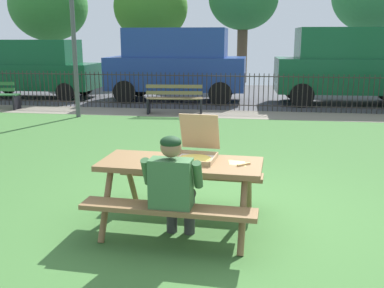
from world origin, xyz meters
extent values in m
cube|color=#3E6D32|center=(0.00, 2.06, -0.01)|extent=(28.00, 12.12, 0.02)
cube|color=gray|center=(0.00, 7.42, 0.00)|extent=(28.00, 1.40, 0.01)
cube|color=#424247|center=(0.00, 11.94, -0.01)|extent=(28.00, 7.64, 0.01)
cube|color=brown|center=(-0.55, -0.40, 0.74)|extent=(1.83, 0.84, 0.06)
cube|color=brown|center=(-0.57, -1.00, 0.44)|extent=(1.81, 0.36, 0.05)
cube|color=brown|center=(-0.52, 0.20, 0.44)|extent=(1.81, 0.36, 0.05)
cylinder|color=brown|center=(-1.30, -0.78, 0.35)|extent=(0.09, 0.44, 0.74)
cylinder|color=brown|center=(-1.26, 0.05, 0.35)|extent=(0.09, 0.44, 0.74)
cylinder|color=brown|center=(0.17, -0.84, 0.35)|extent=(0.09, 0.44, 0.74)
cylinder|color=brown|center=(0.21, -0.02, 0.35)|extent=(0.09, 0.44, 0.74)
cube|color=tan|center=(-0.40, -0.32, 0.78)|extent=(0.50, 0.50, 0.01)
cube|color=silver|center=(-0.40, -0.32, 0.78)|extent=(0.46, 0.46, 0.00)
cube|color=tan|center=(-0.42, -0.54, 0.80)|extent=(0.45, 0.06, 0.04)
cube|color=tan|center=(-0.38, -0.10, 0.80)|extent=(0.45, 0.06, 0.04)
cube|color=tan|center=(-0.62, -0.30, 0.80)|extent=(0.06, 0.45, 0.04)
cube|color=tan|center=(-0.18, -0.34, 0.80)|extent=(0.06, 0.45, 0.04)
cube|color=tan|center=(-0.38, -0.09, 1.05)|extent=(0.47, 0.21, 0.43)
cylinder|color=tan|center=(-0.40, -0.32, 0.79)|extent=(0.39, 0.39, 0.01)
cylinder|color=#EED058|center=(-0.40, -0.32, 0.80)|extent=(0.36, 0.36, 0.00)
pyramid|color=#F0D97B|center=(0.08, -0.36, 0.78)|extent=(0.26, 0.27, 0.01)
cube|color=tan|center=(0.16, -0.44, 0.78)|extent=(0.15, 0.14, 0.02)
cylinder|color=#323232|center=(-0.62, -0.57, 0.22)|extent=(0.12, 0.12, 0.44)
cylinder|color=#323232|center=(-0.63, -0.78, 0.47)|extent=(0.17, 0.43, 0.15)
cylinder|color=#323232|center=(-0.42, -0.58, 0.22)|extent=(0.12, 0.12, 0.44)
cylinder|color=#323232|center=(-0.43, -0.79, 0.47)|extent=(0.17, 0.43, 0.15)
cube|color=#386638|center=(-0.54, -1.00, 0.70)|extent=(0.43, 0.24, 0.52)
cylinder|color=#386638|center=(-0.80, -0.93, 0.80)|extent=(0.10, 0.21, 0.31)
cylinder|color=#386638|center=(-0.28, -0.96, 0.80)|extent=(0.10, 0.21, 0.31)
sphere|color=#8C6647|center=(-0.54, -0.98, 1.08)|extent=(0.21, 0.21, 0.21)
ellipsoid|color=black|center=(-0.54, -0.99, 1.13)|extent=(0.21, 0.20, 0.12)
cylinder|color=#2D2823|center=(0.00, 8.12, 1.03)|extent=(18.75, 0.03, 0.03)
cylinder|color=#2D2823|center=(0.00, 8.12, 0.17)|extent=(18.75, 0.03, 0.03)
cylinder|color=#2D2823|center=(-8.03, 8.12, 0.56)|extent=(0.02, 0.02, 1.12)
cylinder|color=#2D2823|center=(-7.89, 8.12, 0.56)|extent=(0.02, 0.02, 1.12)
cylinder|color=#2D2823|center=(-7.75, 8.12, 0.56)|extent=(0.02, 0.02, 1.12)
cylinder|color=#2D2823|center=(-7.61, 8.12, 0.56)|extent=(0.02, 0.02, 1.12)
cylinder|color=#2D2823|center=(-7.47, 8.12, 0.56)|extent=(0.02, 0.02, 1.12)
cylinder|color=#2D2823|center=(-7.33, 8.12, 0.56)|extent=(0.02, 0.02, 1.12)
cylinder|color=#2D2823|center=(-7.19, 8.12, 0.56)|extent=(0.02, 0.02, 1.12)
cylinder|color=#2D2823|center=(-7.05, 8.12, 0.56)|extent=(0.02, 0.02, 1.12)
cylinder|color=#2D2823|center=(-6.91, 8.12, 0.56)|extent=(0.02, 0.02, 1.12)
cylinder|color=#2D2823|center=(-6.77, 8.12, 0.56)|extent=(0.02, 0.02, 1.12)
cylinder|color=#2D2823|center=(-6.63, 8.12, 0.56)|extent=(0.02, 0.02, 1.12)
cylinder|color=#2D2823|center=(-6.48, 8.12, 0.56)|extent=(0.02, 0.02, 1.12)
cylinder|color=#2D2823|center=(-6.34, 8.12, 0.56)|extent=(0.02, 0.02, 1.12)
cylinder|color=#2D2823|center=(-6.20, 8.12, 0.56)|extent=(0.02, 0.02, 1.12)
cylinder|color=#2D2823|center=(-6.06, 8.12, 0.56)|extent=(0.02, 0.02, 1.12)
cylinder|color=#2D2823|center=(-5.92, 8.12, 0.56)|extent=(0.02, 0.02, 1.12)
cylinder|color=#2D2823|center=(-5.78, 8.12, 0.56)|extent=(0.02, 0.02, 1.12)
cylinder|color=#2D2823|center=(-5.64, 8.12, 0.56)|extent=(0.02, 0.02, 1.12)
cylinder|color=#2D2823|center=(-5.50, 8.12, 0.56)|extent=(0.02, 0.02, 1.12)
cylinder|color=#2D2823|center=(-5.36, 8.12, 0.56)|extent=(0.02, 0.02, 1.12)
cylinder|color=#2D2823|center=(-5.22, 8.12, 0.56)|extent=(0.02, 0.02, 1.12)
cylinder|color=#2D2823|center=(-5.07, 8.12, 0.56)|extent=(0.02, 0.02, 1.12)
cylinder|color=#2D2823|center=(-4.93, 8.12, 0.56)|extent=(0.02, 0.02, 1.12)
cylinder|color=#2D2823|center=(-4.79, 8.12, 0.56)|extent=(0.02, 0.02, 1.12)
cylinder|color=#2D2823|center=(-4.65, 8.12, 0.56)|extent=(0.02, 0.02, 1.12)
cylinder|color=#2D2823|center=(-4.51, 8.12, 0.56)|extent=(0.02, 0.02, 1.12)
cylinder|color=#2D2823|center=(-4.37, 8.12, 0.56)|extent=(0.02, 0.02, 1.12)
cylinder|color=#2D2823|center=(-4.23, 8.12, 0.56)|extent=(0.02, 0.02, 1.12)
cylinder|color=#2D2823|center=(-4.09, 8.12, 0.56)|extent=(0.02, 0.02, 1.12)
cylinder|color=#2D2823|center=(-3.95, 8.12, 0.56)|extent=(0.02, 0.02, 1.12)
cylinder|color=#2D2823|center=(-3.81, 8.12, 0.56)|extent=(0.02, 0.02, 1.12)
cylinder|color=#2D2823|center=(-3.67, 8.12, 0.56)|extent=(0.02, 0.02, 1.12)
cylinder|color=#2D2823|center=(-3.52, 8.12, 0.56)|extent=(0.02, 0.02, 1.12)
cylinder|color=#2D2823|center=(-3.38, 8.12, 0.56)|extent=(0.02, 0.02, 1.12)
cylinder|color=#2D2823|center=(-3.24, 8.12, 0.56)|extent=(0.02, 0.02, 1.12)
cylinder|color=#2D2823|center=(-3.10, 8.12, 0.56)|extent=(0.02, 0.02, 1.12)
cylinder|color=#2D2823|center=(-2.96, 8.12, 0.56)|extent=(0.02, 0.02, 1.12)
cylinder|color=#2D2823|center=(-2.82, 8.12, 0.56)|extent=(0.02, 0.02, 1.12)
cylinder|color=#2D2823|center=(-2.68, 8.12, 0.56)|extent=(0.02, 0.02, 1.12)
cylinder|color=#2D2823|center=(-2.54, 8.12, 0.56)|extent=(0.02, 0.02, 1.12)
cylinder|color=#2D2823|center=(-2.40, 8.12, 0.56)|extent=(0.02, 0.02, 1.12)
cylinder|color=#2D2823|center=(-2.26, 8.12, 0.56)|extent=(0.02, 0.02, 1.12)
cylinder|color=#2D2823|center=(-2.11, 8.12, 0.56)|extent=(0.02, 0.02, 1.12)
cylinder|color=#2D2823|center=(-1.97, 8.12, 0.56)|extent=(0.02, 0.02, 1.12)
cylinder|color=#2D2823|center=(-1.83, 8.12, 0.56)|extent=(0.02, 0.02, 1.12)
cylinder|color=#2D2823|center=(-1.69, 8.12, 0.56)|extent=(0.02, 0.02, 1.12)
cylinder|color=#2D2823|center=(-1.55, 8.12, 0.56)|extent=(0.02, 0.02, 1.12)
cylinder|color=#2D2823|center=(-1.41, 8.12, 0.56)|extent=(0.02, 0.02, 1.12)
cylinder|color=#2D2823|center=(-1.27, 8.12, 0.56)|extent=(0.02, 0.02, 1.12)
cylinder|color=#2D2823|center=(-1.13, 8.12, 0.56)|extent=(0.02, 0.02, 1.12)
cylinder|color=#2D2823|center=(-0.99, 8.12, 0.56)|extent=(0.02, 0.02, 1.12)
cylinder|color=#2D2823|center=(-0.85, 8.12, 0.56)|extent=(0.02, 0.02, 1.12)
cylinder|color=#2D2823|center=(-0.70, 8.12, 0.56)|extent=(0.02, 0.02, 1.12)
cylinder|color=#2D2823|center=(-0.56, 8.12, 0.56)|extent=(0.02, 0.02, 1.12)
cylinder|color=#2D2823|center=(-0.42, 8.12, 0.56)|extent=(0.02, 0.02, 1.12)
cylinder|color=#2D2823|center=(-0.28, 8.12, 0.56)|extent=(0.02, 0.02, 1.12)
cylinder|color=#2D2823|center=(-0.14, 8.12, 0.56)|extent=(0.02, 0.02, 1.12)
cylinder|color=#2D2823|center=(0.00, 8.12, 0.56)|extent=(0.02, 0.02, 1.12)
cylinder|color=#2D2823|center=(0.14, 8.12, 0.56)|extent=(0.02, 0.02, 1.12)
cylinder|color=#2D2823|center=(0.28, 8.12, 0.56)|extent=(0.02, 0.02, 1.12)
cylinder|color=#2D2823|center=(0.42, 8.12, 0.56)|extent=(0.02, 0.02, 1.12)
cylinder|color=#2D2823|center=(0.56, 8.12, 0.56)|extent=(0.02, 0.02, 1.12)
cylinder|color=#2D2823|center=(0.70, 8.12, 0.56)|extent=(0.02, 0.02, 1.12)
cylinder|color=#2D2823|center=(0.85, 8.12, 0.56)|extent=(0.02, 0.02, 1.12)
cylinder|color=#2D2823|center=(0.99, 8.12, 0.56)|extent=(0.02, 0.02, 1.12)
cylinder|color=#2D2823|center=(1.13, 8.12, 0.56)|extent=(0.02, 0.02, 1.12)
cylinder|color=#2D2823|center=(1.27, 8.12, 0.56)|extent=(0.02, 0.02, 1.12)
cylinder|color=#2D2823|center=(1.41, 8.12, 0.56)|extent=(0.02, 0.02, 1.12)
cylinder|color=#2D2823|center=(1.55, 8.12, 0.56)|extent=(0.02, 0.02, 1.12)
cylinder|color=#2D2823|center=(1.69, 8.12, 0.56)|extent=(0.02, 0.02, 1.12)
cylinder|color=#2D2823|center=(1.83, 8.12, 0.56)|extent=(0.02, 0.02, 1.12)
cylinder|color=#2D2823|center=(1.97, 8.12, 0.56)|extent=(0.02, 0.02, 1.12)
cylinder|color=#2D2823|center=(2.11, 8.12, 0.56)|extent=(0.02, 0.02, 1.12)
cylinder|color=#2D2823|center=(2.26, 8.12, 0.56)|extent=(0.02, 0.02, 1.12)
cylinder|color=#2D2823|center=(2.40, 8.12, 0.56)|extent=(0.02, 0.02, 1.12)
cylinder|color=#2D2823|center=(2.54, 8.12, 0.56)|extent=(0.02, 0.02, 1.12)
cylinder|color=#2D2823|center=(2.68, 8.12, 0.56)|extent=(0.02, 0.02, 1.12)
cylinder|color=#2D2823|center=(2.82, 8.12, 0.56)|extent=(0.02, 0.02, 1.12)
cylinder|color=#2D2823|center=(2.96, 8.12, 0.56)|extent=(0.02, 0.02, 1.12)
cylinder|color=#2D2823|center=(3.10, 8.12, 0.56)|extent=(0.02, 0.02, 1.12)
cylinder|color=#2D2823|center=(3.24, 8.12, 0.56)|extent=(0.02, 0.02, 1.12)
cylinder|color=#2D2823|center=(3.38, 8.12, 0.56)|extent=(0.02, 0.02, 1.12)
cylinder|color=#2D2823|center=(3.52, 8.12, 0.56)|extent=(0.02, 0.02, 1.12)
cylinder|color=#2D2823|center=(3.67, 8.12, 0.56)|extent=(0.02, 0.02, 1.12)
cylinder|color=#2D2823|center=(3.81, 8.12, 0.56)|extent=(0.02, 0.02, 1.12)
cube|color=black|center=(-7.04, 7.36, 0.22)|extent=(0.08, 0.44, 0.44)
cube|color=brown|center=(-2.12, 7.49, 0.44)|extent=(1.60, 0.26, 0.04)
cube|color=brown|center=(-2.10, 7.35, 0.44)|extent=(1.60, 0.26, 0.04)
cube|color=brown|center=(-2.09, 7.21, 0.44)|extent=(1.60, 0.26, 0.04)
cube|color=brown|center=(-2.08, 7.15, 0.62)|extent=(1.60, 0.21, 0.11)
cube|color=brown|center=(-2.08, 7.15, 0.80)|extent=(1.60, 0.21, 0.11)
cube|color=black|center=(-1.34, 7.37, 0.22)|extent=(0.09, 0.44, 0.44)
cube|color=black|center=(-2.85, 7.22, 0.22)|extent=(0.09, 0.44, 0.44)
cylinder|color=#4C4C51|center=(-4.64, 6.37, 2.25)|extent=(0.12, 0.12, 4.50)
cube|color=#104D2B|center=(-7.87, 10.06, 0.79)|extent=(4.64, 1.93, 0.90)
cube|color=#104D2B|center=(-7.87, 10.06, 1.66)|extent=(3.23, 1.68, 0.84)
cube|color=#262D38|center=(-6.83, 10.08, 1.66)|extent=(0.07, 1.56, 0.71)
cylinder|color=black|center=(-6.29, 9.17, 0.32)|extent=(0.64, 0.12, 0.64)
cylinder|color=black|center=(-6.33, 11.01, 0.32)|extent=(0.64, 0.12, 0.64)
cylinder|color=black|center=(-9.46, 10.94, 0.32)|extent=(0.64, 0.12, 0.64)
cube|color=navy|center=(-2.55, 10.06, 0.95)|extent=(4.71, 1.99, 1.10)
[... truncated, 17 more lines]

